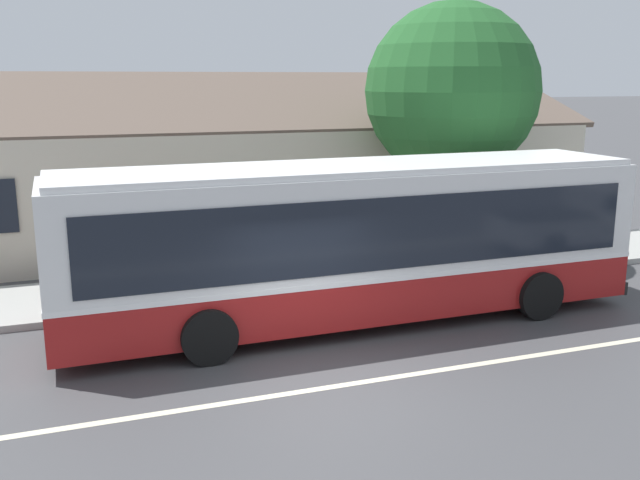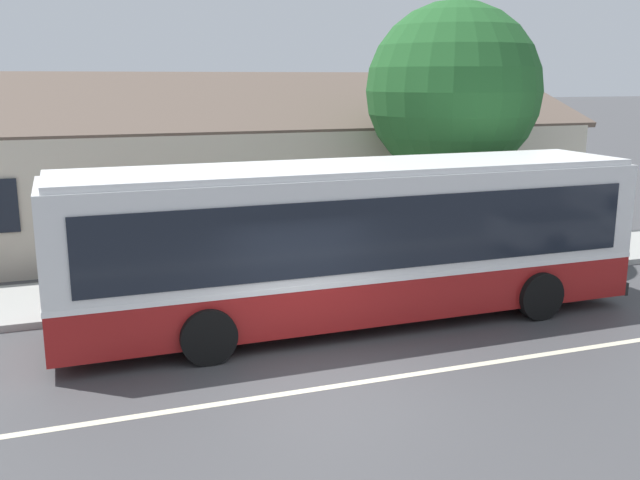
% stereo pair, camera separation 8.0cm
% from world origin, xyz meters
% --- Properties ---
extents(ground_plane, '(300.00, 300.00, 0.00)m').
position_xyz_m(ground_plane, '(0.00, 0.00, 0.00)').
color(ground_plane, '#424244').
extents(sidewalk_far, '(60.00, 3.00, 0.15)m').
position_xyz_m(sidewalk_far, '(0.00, 6.00, 0.07)').
color(sidewalk_far, '#9E9E99').
rests_on(sidewalk_far, ground).
extents(lane_divider_stripe, '(60.00, 0.16, 0.01)m').
position_xyz_m(lane_divider_stripe, '(0.00, 0.00, 0.00)').
color(lane_divider_stripe, beige).
rests_on(lane_divider_stripe, ground).
extents(community_building, '(28.42, 9.61, 6.08)m').
position_xyz_m(community_building, '(-2.21, 13.11, 1.84)').
color(community_building, beige).
rests_on(community_building, ground).
extents(transit_bus, '(11.85, 2.84, 3.22)m').
position_xyz_m(transit_bus, '(1.58, 2.90, 1.73)').
color(transit_bus, maroon).
rests_on(transit_bus, ground).
extents(bench_down_street, '(1.85, 0.51, 0.94)m').
position_xyz_m(bench_down_street, '(-2.53, 5.84, 0.58)').
color(bench_down_street, brown).
rests_on(bench_down_street, sidewalk_far).
extents(street_tree_primary, '(4.65, 4.65, 6.86)m').
position_xyz_m(street_tree_primary, '(6.04, 7.00, 4.41)').
color(street_tree_primary, '#4C3828').
rests_on(street_tree_primary, ground).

